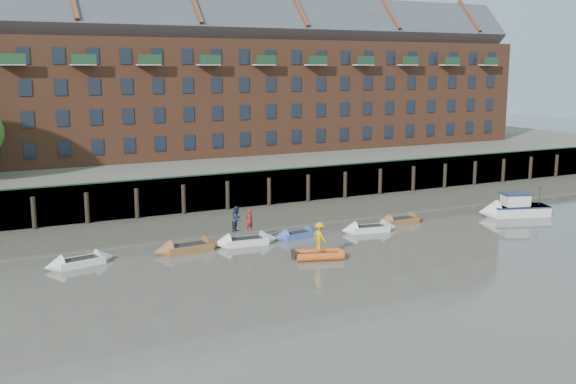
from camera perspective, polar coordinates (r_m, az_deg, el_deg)
ground at (r=41.60m, az=8.65°, el=-6.97°), size 220.00×220.00×0.00m
foreshore at (r=56.72m, az=-1.84°, el=-2.10°), size 110.00×8.00×0.50m
mud_band at (r=53.73m, az=-0.33°, el=-2.81°), size 110.00×1.60×0.10m
river_wall at (r=60.33m, az=-3.59°, el=0.20°), size 110.00×1.23×3.30m
bank_terrace at (r=72.91m, az=-7.77°, el=1.94°), size 110.00×28.00×3.20m
apartment_terrace at (r=73.03m, az=-8.26°, el=10.78°), size 80.60×15.56×20.98m
rowboat_0 at (r=44.98m, az=-17.20°, el=-5.67°), size 4.71×2.18×1.32m
rowboat_2 at (r=46.65m, az=-8.43°, el=-4.69°), size 5.04×1.73×1.44m
rowboat_3 at (r=47.96m, az=-3.62°, el=-4.18°), size 4.90×1.83×1.39m
rowboat_4 at (r=49.82m, az=0.77°, el=-3.65°), size 4.12×1.69×1.16m
rowboat_5 at (r=51.94m, az=6.90°, el=-3.10°), size 4.71×2.06×1.32m
rowboat_6 at (r=54.97m, az=9.52°, el=-2.41°), size 4.52×1.40×1.30m
rib_tender at (r=44.59m, az=2.81°, el=-5.31°), size 3.49×2.42×0.59m
motor_launch at (r=59.78m, az=18.15°, el=-1.35°), size 6.35×3.69×2.49m
person_rower_a at (r=47.79m, az=-3.30°, el=-2.42°), size 0.58×0.39×1.56m
person_rower_b at (r=47.65m, az=-4.35°, el=-2.29°), size 1.13×1.12×1.84m
person_rib_crew at (r=44.26m, az=2.70°, el=-3.78°), size 0.84×1.29×1.88m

